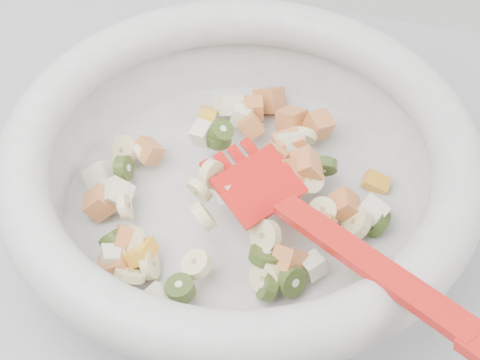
# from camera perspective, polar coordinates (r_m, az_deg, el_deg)

# --- Properties ---
(mixing_bowl) EXTENTS (0.40, 0.39, 0.13)m
(mixing_bowl) POSITION_cam_1_polar(r_m,az_deg,el_deg) (0.61, 0.01, 0.70)
(mixing_bowl) COLOR silver
(mixing_bowl) RESTS_ON counter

